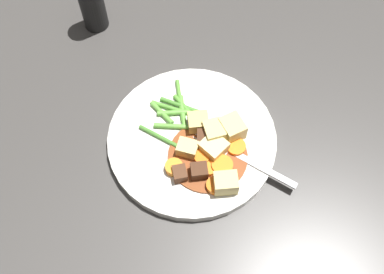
{
  "coord_description": "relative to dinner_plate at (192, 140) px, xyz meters",
  "views": [
    {
      "loc": [
        0.28,
        -0.2,
        0.65
      ],
      "look_at": [
        0.0,
        0.0,
        0.02
      ],
      "focal_mm": 42.4,
      "sensor_mm": 36.0,
      "label": 1
    }
  ],
  "objects": [
    {
      "name": "green_bean_1",
      "position": [
        -0.05,
        0.01,
        0.01
      ],
      "size": [
        0.06,
        0.04,
        0.01
      ],
      "primitive_type": "cylinder",
      "rotation": [
        0.0,
        1.57,
        2.64
      ],
      "color": "#66AD42",
      "rests_on": "dinner_plate"
    },
    {
      "name": "green_bean_0",
      "position": [
        -0.02,
        -0.04,
        0.01
      ],
      "size": [
        0.08,
        0.04,
        0.01
      ],
      "primitive_type": "cylinder",
      "rotation": [
        0.0,
        1.57,
        3.56
      ],
      "color": "#4C8E33",
      "rests_on": "dinner_plate"
    },
    {
      "name": "carrot_slice_0",
      "position": [
        0.03,
        -0.05,
        0.01
      ],
      "size": [
        0.04,
        0.04,
        0.01
      ],
      "primitive_type": "cylinder",
      "rotation": [
        0.0,
        0.0,
        2.61
      ],
      "color": "orange",
      "rests_on": "dinner_plate"
    },
    {
      "name": "carrot_slice_3",
      "position": [
        0.09,
        -0.02,
        0.01
      ],
      "size": [
        0.03,
        0.03,
        0.01
      ],
      "primitive_type": "cylinder",
      "rotation": [
        0.0,
        0.0,
        4.61
      ],
      "color": "orange",
      "rests_on": "dinner_plate"
    },
    {
      "name": "carrot_slice_5",
      "position": [
        0.07,
        0.01,
        0.02
      ],
      "size": [
        0.05,
        0.05,
        0.01
      ],
      "primitive_type": "cylinder",
      "rotation": [
        0.0,
        0.0,
        3.92
      ],
      "color": "orange",
      "rests_on": "dinner_plate"
    },
    {
      "name": "green_bean_3",
      "position": [
        -0.06,
        -0.0,
        0.01
      ],
      "size": [
        0.05,
        0.04,
        0.01
      ],
      "primitive_type": "cylinder",
      "rotation": [
        0.0,
        1.57,
        3.75
      ],
      "color": "#599E38",
      "rests_on": "dinner_plate"
    },
    {
      "name": "fork",
      "position": [
        0.07,
        0.04,
        0.01
      ],
      "size": [
        0.17,
        0.08,
        0.0
      ],
      "color": "silver",
      "rests_on": "dinner_plate"
    },
    {
      "name": "meat_chunk_1",
      "position": [
        0.02,
        0.01,
        0.02
      ],
      "size": [
        0.03,
        0.04,
        0.02
      ],
      "primitive_type": "cube",
      "rotation": [
        0.0,
        0.0,
        0.94
      ],
      "color": "#4C2B19",
      "rests_on": "dinner_plate"
    },
    {
      "name": "green_bean_4",
      "position": [
        -0.06,
        0.02,
        0.01
      ],
      "size": [
        0.07,
        0.04,
        0.01
      ],
      "primitive_type": "cylinder",
      "rotation": [
        0.0,
        1.57,
        2.66
      ],
      "color": "#599E38",
      "rests_on": "dinner_plate"
    },
    {
      "name": "carrot_slice_4",
      "position": [
        0.06,
        0.04,
        0.01
      ],
      "size": [
        0.04,
        0.04,
        0.01
      ],
      "primitive_type": "cylinder",
      "rotation": [
        0.0,
        0.0,
        4.92
      ],
      "color": "orange",
      "rests_on": "dinner_plate"
    },
    {
      "name": "potato_chunk_2",
      "position": [
        0.03,
        0.05,
        0.02
      ],
      "size": [
        0.04,
        0.04,
        0.03
      ],
      "primitive_type": "cube",
      "rotation": [
        0.0,
        0.0,
        4.57
      ],
      "color": "#E5CC7A",
      "rests_on": "dinner_plate"
    },
    {
      "name": "meat_chunk_0",
      "position": [
        0.06,
        -0.03,
        0.02
      ],
      "size": [
        0.03,
        0.03,
        0.02
      ],
      "primitive_type": "cube",
      "rotation": [
        0.0,
        0.0,
        5.78
      ],
      "color": "#4C2B19",
      "rests_on": "dinner_plate"
    },
    {
      "name": "green_bean_6",
      "position": [
        -0.06,
        -0.02,
        0.01
      ],
      "size": [
        0.05,
        0.01,
        0.01
      ],
      "primitive_type": "cylinder",
      "rotation": [
        0.0,
        1.57,
        3.25
      ],
      "color": "#66AD42",
      "rests_on": "dinner_plate"
    },
    {
      "name": "potato_chunk_5",
      "position": [
        -0.01,
        0.02,
        0.02
      ],
      "size": [
        0.04,
        0.04,
        0.02
      ],
      "primitive_type": "cube",
      "rotation": [
        0.0,
        0.0,
        4.21
      ],
      "color": "#DBBC6B",
      "rests_on": "dinner_plate"
    },
    {
      "name": "dinner_plate",
      "position": [
        0.0,
        0.0,
        0.0
      ],
      "size": [
        0.27,
        0.27,
        0.02
      ],
      "primitive_type": "cylinder",
      "color": "white",
      "rests_on": "ground_plane"
    },
    {
      "name": "stew_sauce",
      "position": [
        0.04,
        -0.0,
        0.01
      ],
      "size": [
        0.12,
        0.12,
        0.0
      ],
      "primitive_type": "cylinder",
      "color": "brown",
      "rests_on": "dinner_plate"
    },
    {
      "name": "carrot_slice_1",
      "position": [
        0.04,
        -0.01,
        0.01
      ],
      "size": [
        0.03,
        0.03,
        0.01
      ],
      "primitive_type": "cylinder",
      "rotation": [
        0.0,
        0.0,
        5.52
      ],
      "color": "orange",
      "rests_on": "dinner_plate"
    },
    {
      "name": "green_bean_7",
      "position": [
        -0.03,
        -0.01,
        0.01
      ],
      "size": [
        0.05,
        0.06,
        0.01
      ],
      "primitive_type": "cylinder",
      "rotation": [
        0.0,
        1.57,
        4.03
      ],
      "color": "#66AD42",
      "rests_on": "dinner_plate"
    },
    {
      "name": "green_bean_5",
      "position": [
        -0.05,
        0.02,
        0.01
      ],
      "size": [
        0.06,
        0.01,
        0.01
      ],
      "primitive_type": "cylinder",
      "rotation": [
        0.0,
        1.57,
        3.18
      ],
      "color": "#599E38",
      "rests_on": "dinner_plate"
    },
    {
      "name": "green_bean_8",
      "position": [
        -0.05,
        0.02,
        0.01
      ],
      "size": [
        0.07,
        0.05,
        0.01
      ],
      "primitive_type": "cylinder",
      "rotation": [
        0.0,
        1.57,
        3.7
      ],
      "color": "#4C8E33",
      "rests_on": "dinner_plate"
    },
    {
      "name": "ground_plane",
      "position": [
        0.0,
        0.0,
        -0.01
      ],
      "size": [
        3.0,
        3.0,
        0.0
      ],
      "primitive_type": "plane",
      "color": "#423F3D"
    },
    {
      "name": "green_bean_2",
      "position": [
        -0.05,
        -0.0,
        0.01
      ],
      "size": [
        0.03,
        0.05,
        0.01
      ],
      "primitive_type": "cylinder",
      "rotation": [
        0.0,
        1.57,
        4.15
      ],
      "color": "#66AD42",
      "rests_on": "dinner_plate"
    },
    {
      "name": "potato_chunk_3",
      "position": [
        0.1,
        -0.01,
        0.02
      ],
      "size": [
        0.04,
        0.04,
        0.03
      ],
      "primitive_type": "cube",
      "rotation": [
        0.0,
        0.0,
        4.18
      ],
      "color": "#E5CC7A",
      "rests_on": "dinner_plate"
    },
    {
      "name": "meat_chunk_2",
      "position": [
        0.04,
        -0.05,
        0.02
      ],
      "size": [
        0.03,
        0.03,
        0.02
      ],
      "primitive_type": "cube",
      "rotation": [
        0.0,
        0.0,
        5.87
      ],
      "color": "#56331E",
      "rests_on": "dinner_plate"
    },
    {
      "name": "potato_chunk_4",
      "position": [
        0.04,
        0.01,
        0.02
      ],
      "size": [
        0.04,
        0.04,
        0.03
      ],
      "primitive_type": "cube",
      "rotation": [
        0.0,
        0.0,
        4.89
      ],
      "color": "#EAD68C",
      "rests_on": "dinner_plate"
    },
    {
      "name": "potato_chunk_0",
      "position": [
        0.02,
        -0.02,
        0.02
      ],
      "size": [
        0.04,
        0.04,
        0.02
      ],
      "primitive_type": "cube",
      "rotation": [
        0.0,
        0.0,
        5.38
      ],
      "color": "#E5CC7A",
      "rests_on": "dinner_plate"
    },
    {
      "name": "carrot_slice_2",
      "position": [
        0.06,
        -0.01,
        0.01
      ],
      "size": [
        0.03,
        0.03,
        0.01
      ],
      "primitive_type": "cylinder",
      "rotation": [
        0.0,
        0.0,
        3.72
      ],
      "color": "orange",
      "rests_on": "dinner_plate"
    },
    {
      "name": "potato_chunk_1",
      "position": [
        0.02,
        0.03,
        0.02
      ],
      "size": [
        0.04,
        0.04,
        0.03
      ],
      "primitive_type": "cube",
      "rotation": [
        0.0,
        0.0,
        2.8
      ],
      "color": "#E5CC7A",
      "rests_on": "dinner_plate"
    }
  ]
}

